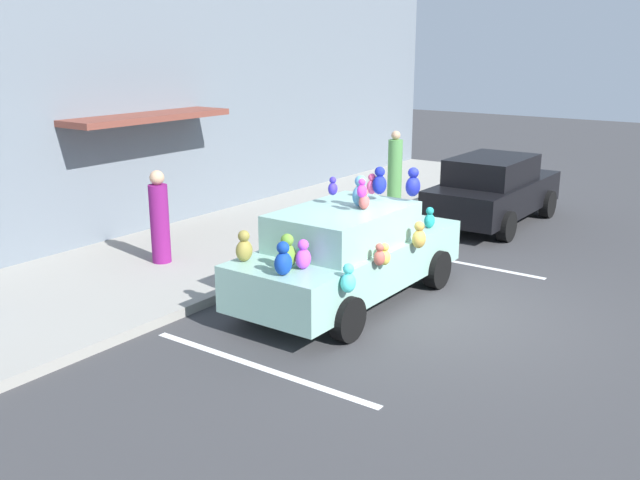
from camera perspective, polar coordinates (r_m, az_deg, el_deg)
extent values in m
plane|color=#38383A|center=(10.93, 9.45, -5.84)|extent=(60.00, 60.00, 0.00)
cube|color=gray|center=(13.71, -9.54, -1.06)|extent=(24.00, 4.00, 0.15)
cube|color=slate|center=(14.78, -16.14, 12.08)|extent=(24.00, 0.30, 6.40)
cube|color=brown|center=(14.56, -13.84, 9.62)|extent=(3.60, 1.10, 0.12)
cube|color=silver|center=(13.52, 10.52, -1.66)|extent=(0.12, 3.60, 0.01)
cube|color=silver|center=(9.12, -4.96, -10.15)|extent=(0.12, 3.60, 0.01)
cube|color=#8AB8AA|center=(11.11, 2.51, -1.76)|extent=(4.36, 1.67, 0.68)
cube|color=#8AB8AA|center=(10.77, 1.91, 1.11)|extent=(2.27, 1.47, 0.56)
cylinder|color=black|center=(12.73, 2.70, -1.02)|extent=(0.64, 0.22, 0.64)
cylinder|color=black|center=(11.95, 9.42, -2.34)|extent=(0.64, 0.22, 0.64)
cylinder|color=black|center=(10.67, -5.28, -4.39)|extent=(0.64, 0.22, 0.64)
cylinder|color=black|center=(9.73, 2.22, -6.38)|extent=(0.64, 0.22, 0.64)
ellipsoid|color=#5FE961|center=(12.09, 2.85, 1.92)|extent=(0.20, 0.16, 0.23)
sphere|color=#5FE961|center=(12.05, 2.86, 2.66)|extent=(0.13, 0.13, 0.13)
ellipsoid|color=#41E4D4|center=(9.96, -1.14, -0.82)|extent=(0.27, 0.22, 0.32)
sphere|color=#41E4D4|center=(9.90, -1.15, 0.41)|extent=(0.17, 0.17, 0.17)
ellipsoid|color=#192299|center=(11.24, 7.51, 4.31)|extent=(0.27, 0.22, 0.32)
sphere|color=#192299|center=(11.20, 7.55, 5.40)|extent=(0.17, 0.17, 0.17)
ellipsoid|color=#4CE0D8|center=(9.37, 2.29, -3.45)|extent=(0.23, 0.19, 0.28)
sphere|color=#4CE0D8|center=(9.31, 2.30, -2.34)|extent=(0.15, 0.15, 0.15)
ellipsoid|color=#3629B7|center=(10.94, 1.04, 4.15)|extent=(0.17, 0.14, 0.20)
sphere|color=#3629B7|center=(10.92, 1.04, 4.85)|extent=(0.11, 0.11, 0.11)
ellipsoid|color=#10389E|center=(9.37, -2.98, -1.91)|extent=(0.27, 0.22, 0.32)
sphere|color=#10389E|center=(9.31, -3.00, -0.62)|extent=(0.17, 0.17, 0.17)
ellipsoid|color=#528FBF|center=(10.79, 3.27, 3.57)|extent=(0.28, 0.23, 0.33)
sphere|color=#528FBF|center=(10.74, 3.29, 4.75)|extent=(0.18, 0.18, 0.18)
ellipsoid|color=#EF4B85|center=(11.34, 4.20, 4.29)|extent=(0.19, 0.16, 0.23)
sphere|color=#EF4B85|center=(11.31, 4.22, 5.06)|extent=(0.12, 0.12, 0.12)
ellipsoid|color=#E6CF51|center=(10.13, 5.24, -1.42)|extent=(0.19, 0.16, 0.22)
sphere|color=#E6CF51|center=(10.09, 5.26, -0.58)|extent=(0.12, 0.12, 0.12)
ellipsoid|color=olive|center=(10.00, -6.14, -0.86)|extent=(0.26, 0.21, 0.31)
sphere|color=olive|center=(9.95, -6.17, 0.32)|extent=(0.17, 0.17, 0.17)
ellipsoid|color=#B95449|center=(10.00, 4.81, -1.45)|extent=(0.19, 0.16, 0.22)
sphere|color=#B95449|center=(9.96, 4.83, -0.60)|extent=(0.12, 0.12, 0.12)
ellipsoid|color=#E633DA|center=(11.93, 3.15, 1.95)|extent=(0.27, 0.22, 0.32)
sphere|color=#E633DA|center=(11.88, 3.16, 2.98)|extent=(0.17, 0.17, 0.17)
ellipsoid|color=#669D32|center=(9.66, -2.65, -1.32)|extent=(0.28, 0.23, 0.33)
sphere|color=#669D32|center=(9.59, -2.66, -0.01)|extent=(0.18, 0.18, 0.18)
ellipsoid|color=gold|center=(10.93, 7.98, 0.08)|extent=(0.25, 0.20, 0.29)
sphere|color=gold|center=(10.88, 8.02, 1.10)|extent=(0.16, 0.16, 0.16)
ellipsoid|color=#C046E6|center=(9.62, -1.36, -1.52)|extent=(0.24, 0.20, 0.29)
sphere|color=#C046E6|center=(9.56, -1.37, -0.39)|extent=(0.15, 0.15, 0.15)
ellipsoid|color=#172298|center=(11.27, 4.82, 4.46)|extent=(0.26, 0.21, 0.30)
sphere|color=#172298|center=(11.24, 4.85, 5.51)|extent=(0.16, 0.16, 0.16)
ellipsoid|color=#CF33C4|center=(10.40, 3.40, 3.97)|extent=(0.17, 0.14, 0.20)
sphere|color=#CF33C4|center=(10.37, 3.41, 4.70)|extent=(0.11, 0.11, 0.11)
ellipsoid|color=teal|center=(11.90, 8.82, 1.55)|extent=(0.21, 0.17, 0.24)
sphere|color=teal|center=(11.86, 8.86, 2.33)|extent=(0.13, 0.13, 0.13)
ellipsoid|color=#BB5350|center=(10.64, 3.57, 3.08)|extent=(0.19, 0.15, 0.22)
sphere|color=#BB5350|center=(10.60, 3.59, 3.88)|extent=(0.12, 0.12, 0.12)
cube|color=black|center=(16.41, 13.84, 3.51)|extent=(4.12, 1.64, 0.68)
cube|color=black|center=(16.11, 13.70, 5.54)|extent=(2.14, 1.45, 0.56)
cylinder|color=black|center=(17.94, 12.90, 3.52)|extent=(0.64, 0.22, 0.64)
cylinder|color=black|center=(17.39, 17.88, 2.78)|extent=(0.64, 0.22, 0.64)
cylinder|color=black|center=(15.67, 9.21, 1.98)|extent=(0.64, 0.22, 0.64)
cylinder|color=black|center=(15.03, 14.80, 1.08)|extent=(0.64, 0.22, 0.64)
ellipsoid|color=beige|center=(14.33, -0.22, 1.01)|extent=(0.31, 0.26, 0.39)
sphere|color=beige|center=(14.26, -0.22, 2.09)|extent=(0.22, 0.22, 0.22)
sphere|color=beige|center=(14.18, -0.40, 2.34)|extent=(0.09, 0.09, 0.09)
sphere|color=beige|center=(14.30, -0.04, 2.45)|extent=(0.09, 0.09, 0.09)
cylinder|color=#771867|center=(12.88, -12.79, 1.28)|extent=(0.34, 0.34, 1.41)
sphere|color=tan|center=(12.70, -13.02, 4.93)|extent=(0.26, 0.26, 0.26)
cylinder|color=#589E51|center=(17.04, 6.05, 5.37)|extent=(0.34, 0.34, 1.60)
sphere|color=tan|center=(16.91, 6.14, 8.40)|extent=(0.21, 0.21, 0.21)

